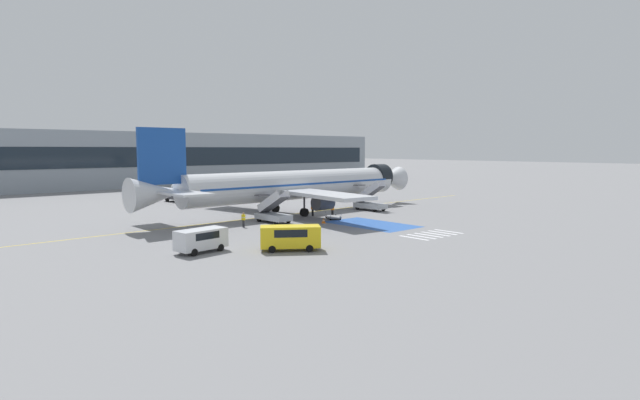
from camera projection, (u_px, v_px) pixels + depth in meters
ground_plane at (304, 213)px, 69.20m from camera, size 600.00×600.00×0.00m
apron_leadline_yellow at (299, 213)px, 69.04m from camera, size 79.27×2.03×0.01m
apron_stand_patch_blue at (372, 224)px, 58.88m from camera, size 6.22×10.78×0.01m
apron_walkway_bar_0 at (414, 238)px, 49.81m from camera, size 0.44×3.60×0.01m
apron_walkway_bar_1 at (421, 237)px, 50.60m from camera, size 0.44×3.60×0.01m
apron_walkway_bar_2 at (428, 235)px, 51.39m from camera, size 0.44×3.60×0.01m
apron_walkway_bar_3 at (435, 234)px, 52.18m from camera, size 0.44×3.60×0.01m
apron_walkway_bar_4 at (442, 233)px, 52.98m from camera, size 0.44×3.60×0.01m
apron_walkway_bar_5 at (449, 231)px, 53.77m from camera, size 0.44×3.60×0.01m
airliner at (295, 185)px, 68.25m from camera, size 45.69×31.71×11.19m
boarding_stairs_forward at (370, 203)px, 72.20m from camera, size 2.31×5.27×4.43m
boarding_stairs_aft at (273, 214)px, 60.26m from camera, size 2.31×5.27×4.07m
fuel_tanker at (184, 192)px, 82.44m from camera, size 3.13×9.29×3.36m
service_van_0 at (290, 236)px, 43.56m from camera, size 5.36×4.58×2.17m
service_van_1 at (201, 238)px, 42.81m from camera, size 4.61×2.48×2.01m
baggage_cart at (333, 217)px, 63.41m from camera, size 2.52×3.00×0.87m
ground_crew_0 at (313, 208)px, 65.85m from camera, size 0.32×0.47×1.87m
ground_crew_1 at (243, 219)px, 56.58m from camera, size 0.32×0.47×1.68m
ground_crew_2 at (332, 209)px, 65.64m from camera, size 0.48×0.34×1.77m
traffic_cone_0 at (324, 221)px, 59.70m from camera, size 0.53×0.53×0.59m
terminal_building at (175, 159)px, 124.76m from camera, size 125.82×12.10×12.80m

